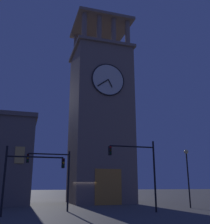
# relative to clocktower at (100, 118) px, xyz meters

# --- Properties ---
(ground_plane) EXTENTS (200.00, 200.00, 0.00)m
(ground_plane) POSITION_rel_clocktower_xyz_m (2.68, 2.44, -10.88)
(ground_plane) COLOR #56544F
(clocktower) EXTENTS (7.99, 7.63, 27.41)m
(clocktower) POSITION_rel_clocktower_xyz_m (0.00, 0.00, 0.00)
(clocktower) COLOR gray
(clocktower) RESTS_ON ground_plane
(traffic_signal_near) EXTENTS (4.23, 0.41, 5.93)m
(traffic_signal_near) POSITION_rel_clocktower_xyz_m (0.04, 12.43, -6.95)
(traffic_signal_near) COLOR black
(traffic_signal_near) RESTS_ON ground_plane
(traffic_signal_mid) EXTENTS (3.78, 0.41, 5.14)m
(traffic_signal_mid) POSITION_rel_clocktower_xyz_m (6.94, 9.62, -7.38)
(traffic_signal_mid) COLOR black
(traffic_signal_mid) RESTS_ON ground_plane
(traffic_signal_far) EXTENTS (4.44, 0.41, 5.03)m
(traffic_signal_far) POSITION_rel_clocktower_xyz_m (9.28, 12.40, -7.62)
(traffic_signal_far) COLOR black
(traffic_signal_far) RESTS_ON ground_plane
(street_lamp) EXTENTS (0.44, 0.44, 5.74)m
(street_lamp) POSITION_rel_clocktower_xyz_m (-6.50, 9.66, -6.94)
(street_lamp) COLOR black
(street_lamp) RESTS_ON ground_plane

